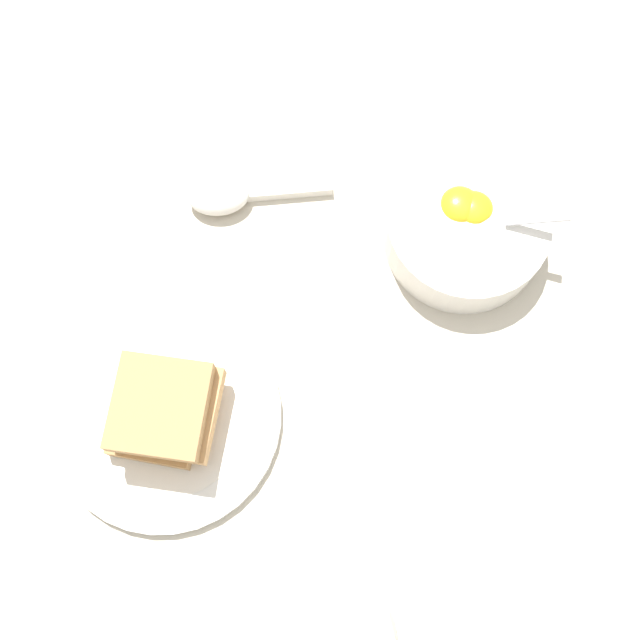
{
  "coord_description": "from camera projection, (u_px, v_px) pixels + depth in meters",
  "views": [
    {
      "loc": [
        -0.04,
        0.24,
        0.66
      ],
      "look_at": [
        0.08,
        0.09,
        0.02
      ],
      "focal_mm": 42.0,
      "sensor_mm": 36.0,
      "label": 1
    }
  ],
  "objects": [
    {
      "name": "congee_bowl",
      "position": [
        487.0,
        603.0,
        0.59
      ],
      "size": [
        0.15,
        0.15,
        0.05
      ],
      "color": "white",
      "rests_on": "ground_plane"
    },
    {
      "name": "soup_spoon",
      "position": [
        230.0,
        194.0,
        0.71
      ],
      "size": [
        0.12,
        0.11,
        0.03
      ],
      "color": "white",
      "rests_on": "ground_plane"
    },
    {
      "name": "egg_bowl",
      "position": [
        466.0,
        229.0,
        0.69
      ],
      "size": [
        0.15,
        0.15,
        0.07
      ],
      "color": "white",
      "rests_on": "ground_plane"
    },
    {
      "name": "toast_sandwich",
      "position": [
        163.0,
        410.0,
        0.62
      ],
      "size": [
        0.11,
        0.12,
        0.06
      ],
      "color": "tan",
      "rests_on": "toast_plate"
    },
    {
      "name": "toast_plate",
      "position": [
        167.0,
        417.0,
        0.66
      ],
      "size": [
        0.2,
        0.2,
        0.01
      ],
      "color": "white",
      "rests_on": "ground_plane"
    },
    {
      "name": "ground_plane",
      "position": [
        448.0,
        307.0,
        0.69
      ],
      "size": [
        3.0,
        3.0,
        0.0
      ],
      "primitive_type": "plane",
      "color": "beige"
    }
  ]
}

